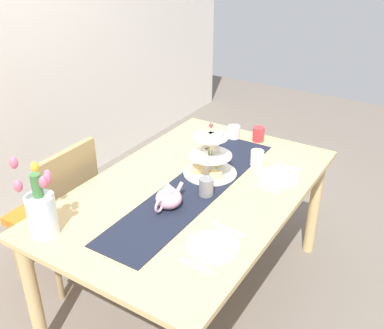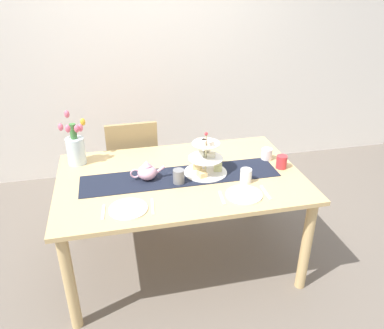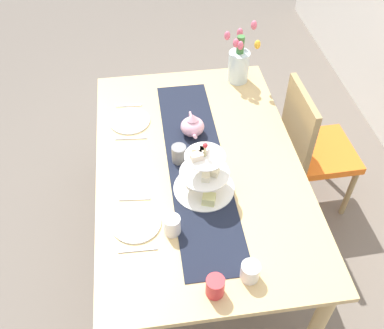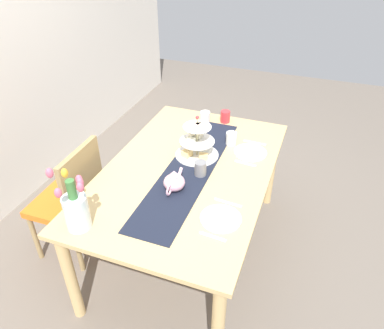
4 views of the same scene
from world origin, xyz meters
The scene contains 18 objects.
ground_plane centered at (0.00, 0.00, 0.00)m, with size 8.00×8.00×0.00m, color #6B6056.
room_wall_rear centered at (0.00, 1.63, 1.30)m, with size 6.00×0.08×2.60m, color silver.
dining_table centered at (0.00, 0.00, 0.65)m, with size 1.67×1.06×0.74m.
chair_left centered at (-0.28, 0.75, 0.50)m, with size 0.43×0.43×0.91m.
table_runner centered at (0.00, -0.01, 0.74)m, with size 1.35×0.30×0.00m, color black.
tiered_cake_stand centered at (0.18, 0.00, 0.84)m, with size 0.30×0.30×0.30m.
teapot centered at (-0.23, 0.00, 0.80)m, with size 0.24×0.13×0.14m.
tulip_vase centered at (-0.70, 0.36, 0.87)m, with size 0.18×0.20×0.38m.
cream_jug centered at (0.68, 0.11, 0.78)m, with size 0.08×0.08×0.09m, color white.
dinner_plate_left centered at (-0.38, -0.34, 0.75)m, with size 0.23×0.23×0.01m, color white.
fork_left centered at (-0.53, -0.34, 0.75)m, with size 0.02×0.15×0.01m, color silver.
knife_left centered at (-0.24, -0.34, 0.75)m, with size 0.01×0.17×0.01m, color silver.
dinner_plate_right centered at (0.34, -0.34, 0.75)m, with size 0.23×0.23×0.01m, color white.
fork_right centered at (0.20, -0.34, 0.75)m, with size 0.02×0.15×0.01m, color silver.
knife_right centered at (0.49, -0.34, 0.75)m, with size 0.01×0.17×0.01m, color silver.
mug_grey centered at (-0.03, -0.10, 0.79)m, with size 0.08×0.08×0.10m, color slate.
mug_white_text centered at (0.41, -0.18, 0.79)m, with size 0.08×0.08×0.10m, color white.
mug_orange centered at (0.73, -0.04, 0.79)m, with size 0.08×0.08×0.10m, color red.
Camera 2 is at (-0.43, -2.25, 2.00)m, focal length 35.38 mm.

